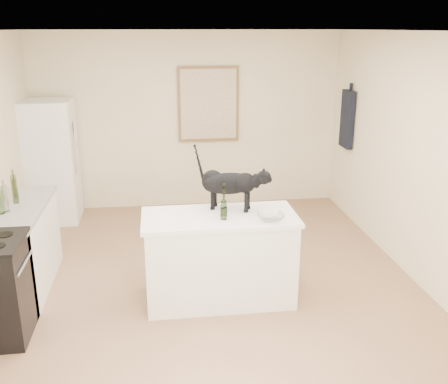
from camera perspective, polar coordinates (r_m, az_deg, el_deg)
floor at (r=5.46m, az=-1.80°, el=-10.83°), size 5.50×5.50×0.00m
ceiling at (r=4.78m, az=-2.12°, el=17.61°), size 5.50×5.50×0.00m
wall_back at (r=7.64m, az=-4.02°, el=7.92°), size 4.50×0.00×4.50m
wall_front at (r=2.46m, az=4.69°, el=-14.90°), size 4.50×0.00×4.50m
wall_right at (r=5.64m, az=21.48°, el=3.08°), size 0.00×5.50×5.50m
island_base at (r=5.10m, az=-0.49°, el=-7.60°), size 1.44×0.67×0.86m
island_top at (r=4.92m, az=-0.50°, el=-2.86°), size 1.50×0.70×0.04m
left_cabinets at (r=5.72m, az=-22.13°, el=-6.06°), size 0.60×1.40×0.86m
left_countertop at (r=5.56m, az=-22.67°, el=-1.81°), size 0.62×1.44×0.04m
fridge at (r=7.48m, az=-18.84°, el=3.25°), size 0.68×0.68×1.70m
artwork_frame at (r=7.60m, az=-1.76°, el=9.81°), size 0.90×0.03×1.10m
artwork_canvas at (r=7.58m, az=-1.74°, el=9.79°), size 0.82×0.00×1.02m
hanging_garment at (r=7.41m, az=13.65°, el=7.94°), size 0.08×0.34×0.80m
black_cat at (r=5.01m, az=0.59°, el=0.66°), size 0.71×0.44×0.48m
wine_bottle at (r=4.77m, az=-0.03°, el=-1.33°), size 0.08×0.08×0.31m
glass_bowl at (r=4.80m, az=5.23°, el=-2.81°), size 0.27×0.27×0.06m
fridge_paper at (r=7.35m, az=-16.50°, el=6.86°), size 0.04×0.16×0.21m
counter_bottle_cluster at (r=5.55m, az=-22.97°, el=-0.27°), size 0.12×0.53×0.29m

